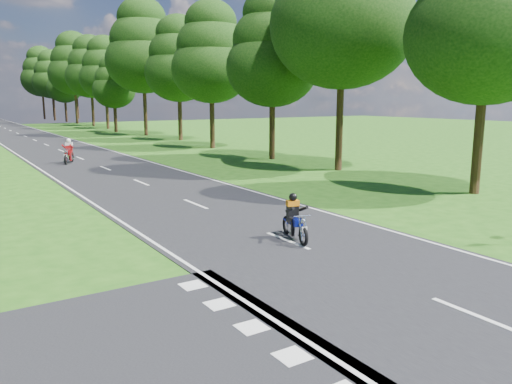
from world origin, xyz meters
TOP-DOWN VIEW (x-y plane):
  - ground at (0.00, 0.00)m, footprint 160.00×160.00m
  - main_road at (0.00, 50.00)m, footprint 7.00×140.00m
  - road_markings at (-0.14, 48.13)m, footprint 7.40×140.00m
  - treeline at (1.43, 60.06)m, footprint 40.00×115.35m
  - rider_near_blue at (0.24, 1.99)m, footprint 0.96×1.69m
  - rider_far_red at (-1.23, 23.62)m, footprint 1.35×1.93m

SIDE VIEW (x-z plane):
  - ground at x=0.00m, z-range 0.00..0.00m
  - main_road at x=0.00m, z-range 0.00..0.02m
  - road_markings at x=-0.14m, z-range 0.02..0.03m
  - rider_near_blue at x=0.24m, z-range 0.02..1.36m
  - rider_far_red at x=-1.23m, z-range 0.02..1.56m
  - treeline at x=1.43m, z-range 0.86..15.65m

